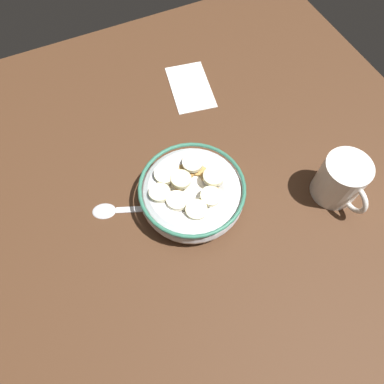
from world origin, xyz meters
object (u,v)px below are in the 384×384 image
Objects in this scene: spoon at (118,210)px; folded_napkin at (190,87)px; coffee_mug at (341,180)px; cereal_bowl at (192,193)px.

folded_napkin is (-19.65, 21.88, -0.18)cm from spoon.
coffee_mug is at bearing 20.31° from folded_napkin.
coffee_mug reaches higher than spoon.
spoon is 1.49× the size of coffee_mug.
cereal_bowl is 25.32cm from folded_napkin.
spoon is 1.15× the size of folded_napkin.
cereal_bowl is 12.29cm from spoon.
coffee_mug reaches higher than folded_napkin.
cereal_bowl reaches higher than folded_napkin.
folded_napkin is at bearing -159.69° from coffee_mug.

